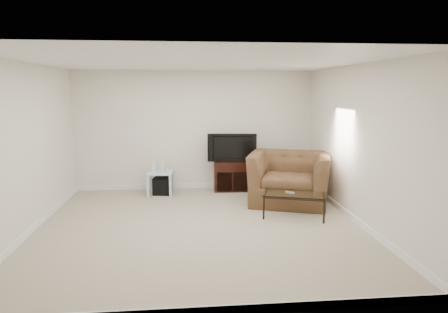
{
  "coord_description": "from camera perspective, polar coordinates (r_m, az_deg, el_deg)",
  "views": [
    {
      "loc": [
        -0.19,
        -5.95,
        2.1
      ],
      "look_at": [
        0.5,
        1.2,
        0.9
      ],
      "focal_mm": 32.0,
      "sensor_mm": 36.0,
      "label": 1
    }
  ],
  "objects": [
    {
      "name": "dvd_player",
      "position": [
        8.39,
        1.15,
        -1.33
      ],
      "size": [
        0.44,
        0.32,
        0.06
      ],
      "primitive_type": "cube",
      "rotation": [
        0.0,
        0.0,
        -0.04
      ],
      "color": "black",
      "rests_on": "tv_stand"
    },
    {
      "name": "floor",
      "position": [
        6.31,
        -3.53,
        -9.98
      ],
      "size": [
        5.0,
        5.0,
        0.0
      ],
      "primitive_type": "plane",
      "color": "tan",
      "rests_on": "ground"
    },
    {
      "name": "remote",
      "position": [
        6.78,
        9.4,
        -5.04
      ],
      "size": [
        0.15,
        0.14,
        0.02
      ],
      "primitive_type": "cube",
      "rotation": [
        0.0,
        0.0,
        -0.74
      ],
      "color": "#B2B2B7",
      "rests_on": "coffee_table"
    },
    {
      "name": "coffee_table",
      "position": [
        6.82,
        10.0,
        -6.81
      ],
      "size": [
        1.16,
        0.87,
        0.4
      ],
      "primitive_type": null,
      "rotation": [
        0.0,
        0.0,
        -0.31
      ],
      "color": "black",
      "rests_on": "floor"
    },
    {
      "name": "subwoofer",
      "position": [
        8.26,
        -8.8,
        -4.16
      ],
      "size": [
        0.39,
        0.39,
        0.34
      ],
      "primitive_type": "cube",
      "rotation": [
        0.0,
        0.0,
        -0.14
      ],
      "color": "black",
      "rests_on": "floor"
    },
    {
      "name": "side_table",
      "position": [
        8.23,
        -9.03,
        -3.72
      ],
      "size": [
        0.53,
        0.53,
        0.47
      ],
      "primitive_type": null,
      "rotation": [
        0.0,
        0.0,
        -0.07
      ],
      "color": "silver",
      "rests_on": "floor"
    },
    {
      "name": "game_case",
      "position": [
        8.13,
        -8.7,
        -1.49
      ],
      "size": [
        0.08,
        0.15,
        0.19
      ],
      "primitive_type": "cube",
      "rotation": [
        0.0,
        0.0,
        -0.23
      ],
      "color": "silver",
      "rests_on": "side_table"
    },
    {
      "name": "wall_right",
      "position": [
        6.58,
        18.67,
        1.56
      ],
      "size": [
        0.02,
        5.0,
        2.5
      ],
      "primitive_type": "cube",
      "color": "silver",
      "rests_on": "ground"
    },
    {
      "name": "plate_right_switch",
      "position": [
        8.05,
        13.96,
        3.15
      ],
      "size": [
        0.02,
        0.09,
        0.13
      ],
      "primitive_type": "cube",
      "color": "white",
      "rests_on": "wall_right"
    },
    {
      "name": "wall_left",
      "position": [
        6.44,
        -26.5,
        0.89
      ],
      "size": [
        0.02,
        5.0,
        2.5
      ],
      "primitive_type": "cube",
      "color": "silver",
      "rests_on": "ground"
    },
    {
      "name": "ceiling",
      "position": [
        5.96,
        -3.78,
        13.31
      ],
      "size": [
        5.0,
        5.0,
        0.0
      ],
      "primitive_type": "plane",
      "color": "white",
      "rests_on": "ground"
    },
    {
      "name": "plate_right_outlet",
      "position": [
        7.93,
        14.41,
        -3.93
      ],
      "size": [
        0.02,
        0.08,
        0.12
      ],
      "primitive_type": "cube",
      "color": "white",
      "rests_on": "wall_right"
    },
    {
      "name": "recliner",
      "position": [
        7.54,
        9.32,
        -1.86
      ],
      "size": [
        1.67,
        1.35,
        1.26
      ],
      "primitive_type": "imported",
      "rotation": [
        0.0,
        0.0,
        -0.33
      ],
      "color": "brown",
      "rests_on": "floor"
    },
    {
      "name": "wall_back",
      "position": [
        8.49,
        -4.22,
        3.72
      ],
      "size": [
        5.0,
        0.02,
        2.5
      ],
      "primitive_type": "cube",
      "color": "silver",
      "rests_on": "ground"
    },
    {
      "name": "game_console",
      "position": [
        8.15,
        -9.94,
        -1.38
      ],
      "size": [
        0.08,
        0.16,
        0.22
      ],
      "primitive_type": "cube",
      "rotation": [
        0.0,
        0.0,
        -0.18
      ],
      "color": "white",
      "rests_on": "side_table"
    },
    {
      "name": "tv_stand",
      "position": [
        8.47,
        1.12,
        -2.67
      ],
      "size": [
        0.78,
        0.56,
        0.63
      ],
      "primitive_type": null,
      "rotation": [
        0.0,
        0.0,
        -0.04
      ],
      "color": "black",
      "rests_on": "floor"
    },
    {
      "name": "television",
      "position": [
        8.33,
        1.15,
        1.37
      ],
      "size": [
        0.96,
        0.29,
        0.58
      ],
      "primitive_type": "imported",
      "rotation": [
        0.0,
        0.0,
        -0.11
      ],
      "color": "black",
      "rests_on": "tv_stand"
    },
    {
      "name": "plate_back",
      "position": [
        8.56,
        -13.64,
        3.53
      ],
      "size": [
        0.12,
        0.02,
        0.12
      ],
      "primitive_type": "cube",
      "color": "white",
      "rests_on": "wall_back"
    }
  ]
}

